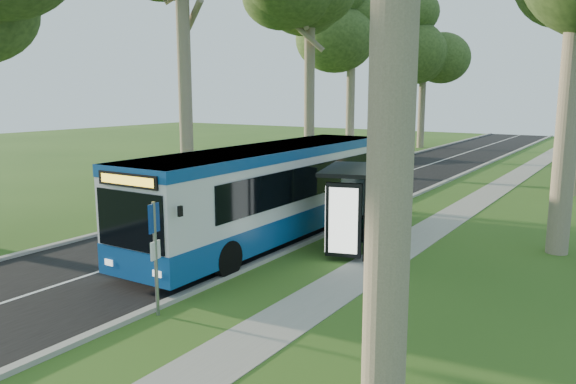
# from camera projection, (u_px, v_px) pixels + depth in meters

# --- Properties ---
(ground) EXTENTS (120.00, 120.00, 0.00)m
(ground) POSITION_uv_depth(u_px,v_px,m) (264.00, 262.00, 17.40)
(ground) COLOR #2E541A
(ground) RESTS_ON ground
(road) EXTENTS (7.00, 100.00, 0.02)m
(road) POSITION_uv_depth(u_px,v_px,m) (323.00, 199.00, 27.55)
(road) COLOR black
(road) RESTS_ON ground
(kerb_east) EXTENTS (0.25, 100.00, 0.12)m
(kerb_east) POSITION_uv_depth(u_px,v_px,m) (389.00, 206.00, 25.68)
(kerb_east) COLOR #9E9B93
(kerb_east) RESTS_ON ground
(kerb_west) EXTENTS (0.25, 100.00, 0.12)m
(kerb_west) POSITION_uv_depth(u_px,v_px,m) (264.00, 192.00, 29.40)
(kerb_west) COLOR #9E9B93
(kerb_west) RESTS_ON ground
(centre_line) EXTENTS (0.12, 100.00, 0.00)m
(centre_line) POSITION_uv_depth(u_px,v_px,m) (323.00, 199.00, 27.54)
(centre_line) COLOR white
(centre_line) RESTS_ON road
(footpath) EXTENTS (1.50, 100.00, 0.02)m
(footpath) POSITION_uv_depth(u_px,v_px,m) (455.00, 215.00, 24.10)
(footpath) COLOR gray
(footpath) RESTS_ON ground
(bus) EXTENTS (2.72, 12.60, 3.33)m
(bus) POSITION_uv_depth(u_px,v_px,m) (268.00, 193.00, 19.48)
(bus) COLOR white
(bus) RESTS_ON ground
(bus_stop_sign) EXTENTS (0.12, 0.38, 2.73)m
(bus_stop_sign) POSITION_uv_depth(u_px,v_px,m) (155.00, 246.00, 12.96)
(bus_stop_sign) COLOR gray
(bus_stop_sign) RESTS_ON ground
(bus_shelter) EXTENTS (2.59, 3.57, 2.75)m
(bus_shelter) POSITION_uv_depth(u_px,v_px,m) (350.00, 194.00, 18.06)
(bus_shelter) COLOR black
(bus_shelter) RESTS_ON ground
(litter_bin) EXTENTS (0.51, 0.51, 0.89)m
(litter_bin) POSITION_uv_depth(u_px,v_px,m) (366.00, 229.00, 19.70)
(litter_bin) COLOR black
(litter_bin) RESTS_ON ground
(car_white) EXTENTS (3.80, 5.31, 1.68)m
(car_white) POSITION_uv_depth(u_px,v_px,m) (374.00, 148.00, 44.49)
(car_white) COLOR silver
(car_white) RESTS_ON ground
(car_silver) EXTENTS (2.85, 4.32, 1.35)m
(car_silver) POSITION_uv_depth(u_px,v_px,m) (362.00, 151.00, 43.56)
(car_silver) COLOR #96999D
(car_silver) RESTS_ON ground
(tree_west_d) EXTENTS (5.20, 5.20, 15.92)m
(tree_west_d) POSITION_uv_depth(u_px,v_px,m) (352.00, 8.00, 44.39)
(tree_west_d) COLOR #7A6B56
(tree_west_d) RESTS_ON ground
(tree_west_e) EXTENTS (5.20, 5.20, 13.91)m
(tree_west_e) POSITION_uv_depth(u_px,v_px,m) (425.00, 36.00, 51.61)
(tree_west_e) COLOR #7A6B56
(tree_west_e) RESTS_ON ground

